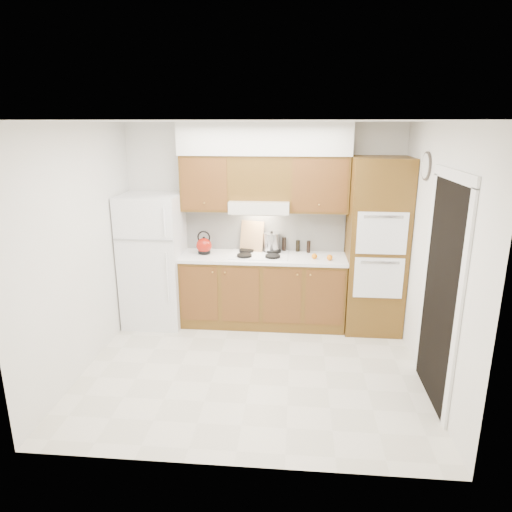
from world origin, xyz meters
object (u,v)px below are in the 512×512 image
Objects in this scene: kettle at (204,246)px; stock_pot at (271,242)px; fridge at (154,260)px; oven_cabinet at (376,247)px.

stock_pot is at bearing 21.04° from kettle.
fridge is 8.52× the size of kettle.
kettle is (-2.19, 0.04, -0.05)m from oven_cabinet.
fridge is 0.78× the size of oven_cabinet.
fridge is at bearing -179.30° from oven_cabinet.
stock_pot reaches higher than kettle.
stock_pot is (1.53, 0.24, 0.22)m from fridge.
fridge reaches higher than stock_pot.
fridge is at bearing -162.98° from kettle.
oven_cabinet is at bearing 9.54° from kettle.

